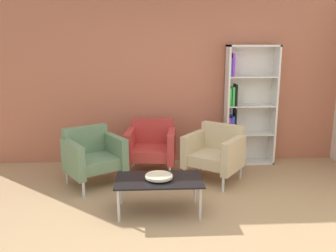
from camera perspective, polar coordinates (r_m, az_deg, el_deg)
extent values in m
plane|color=tan|center=(3.92, 1.96, -16.49)|extent=(8.32, 8.32, 0.00)
cube|color=#B2664C|center=(5.89, -0.08, 8.29)|extent=(6.40, 0.12, 2.90)
cube|color=silver|center=(5.85, 9.21, 3.16)|extent=(0.03, 0.30, 1.90)
cube|color=silver|center=(6.06, 16.35, 3.14)|extent=(0.03, 0.30, 1.90)
cube|color=silver|center=(5.86, 13.31, 12.20)|extent=(0.80, 0.30, 0.03)
cube|color=silver|center=(6.16, 12.41, -5.44)|extent=(0.80, 0.30, 0.03)
cube|color=silver|center=(6.08, 12.48, 3.38)|extent=(0.80, 0.02, 1.90)
cube|color=silver|center=(6.03, 12.63, -1.16)|extent=(0.76, 0.28, 0.02)
cube|color=silver|center=(5.94, 12.84, 3.15)|extent=(0.76, 0.28, 0.02)
cube|color=silver|center=(5.88, 13.07, 7.57)|extent=(0.76, 0.28, 0.02)
cube|color=yellow|center=(6.01, 9.26, -4.08)|extent=(0.03, 0.25, 0.29)
cube|color=purple|center=(6.00, 9.65, -3.55)|extent=(0.03, 0.24, 0.40)
cube|color=white|center=(6.03, 10.07, -4.14)|extent=(0.04, 0.24, 0.27)
cube|color=purple|center=(5.87, 9.55, 0.05)|extent=(0.04, 0.18, 0.27)
cube|color=blue|center=(5.90, 9.98, 0.22)|extent=(0.04, 0.24, 0.29)
cube|color=black|center=(5.89, 10.41, 0.80)|extent=(0.02, 0.23, 0.41)
cube|color=green|center=(5.78, 9.67, 4.55)|extent=(0.03, 0.17, 0.28)
cube|color=green|center=(5.80, 10.10, 4.64)|extent=(0.04, 0.21, 0.29)
cube|color=black|center=(5.81, 10.55, 4.85)|extent=(0.03, 0.20, 0.34)
cube|color=blue|center=(5.74, 9.77, 9.11)|extent=(0.02, 0.20, 0.28)
cube|color=purple|center=(5.75, 10.11, 9.46)|extent=(0.04, 0.21, 0.35)
cube|color=black|center=(4.21, -1.44, -8.47)|extent=(1.00, 0.56, 0.02)
cylinder|color=silver|center=(4.09, -7.79, -12.31)|extent=(0.03, 0.03, 0.38)
cylinder|color=silver|center=(4.11, 5.10, -12.08)|extent=(0.03, 0.03, 0.38)
cylinder|color=silver|center=(4.50, -7.34, -9.83)|extent=(0.03, 0.03, 0.38)
cylinder|color=silver|center=(4.53, 4.26, -9.64)|extent=(0.03, 0.03, 0.38)
cylinder|color=beige|center=(4.20, -1.44, -8.22)|extent=(0.13, 0.13, 0.02)
cylinder|color=beige|center=(4.19, -1.45, -7.96)|extent=(0.32, 0.32, 0.02)
torus|color=beige|center=(4.19, -1.45, -7.81)|extent=(0.32, 0.32, 0.02)
cube|color=#B73833|center=(5.47, -2.68, -4.15)|extent=(0.70, 0.65, 0.16)
cube|color=#B73833|center=(5.66, -2.43, -0.73)|extent=(0.65, 0.19, 0.38)
cube|color=#B73833|center=(5.46, -5.95, -3.03)|extent=(0.17, 0.63, 0.46)
cube|color=#B73833|center=(5.40, 0.57, -3.15)|extent=(0.17, 0.63, 0.46)
cylinder|color=silver|center=(5.28, -6.26, -7.13)|extent=(0.04, 0.04, 0.24)
cylinder|color=silver|center=(5.22, 0.30, -7.30)|extent=(0.04, 0.04, 0.24)
cylinder|color=silver|center=(5.82, -5.34, -5.19)|extent=(0.04, 0.04, 0.24)
cylinder|color=silver|center=(5.77, 0.59, -5.31)|extent=(0.04, 0.04, 0.24)
cube|color=slate|center=(5.11, -11.51, -5.64)|extent=(0.85, 0.83, 0.16)
cube|color=slate|center=(5.27, -12.86, -2.07)|extent=(0.60, 0.44, 0.38)
cube|color=slate|center=(4.95, -14.75, -5.09)|extent=(0.42, 0.58, 0.46)
cube|color=slate|center=(5.19, -8.35, -3.96)|extent=(0.42, 0.58, 0.46)
cylinder|color=silver|center=(4.80, -13.16, -9.50)|extent=(0.04, 0.04, 0.24)
cylinder|color=silver|center=(5.04, -6.80, -8.15)|extent=(0.04, 0.04, 0.24)
cylinder|color=silver|center=(5.31, -15.60, -7.44)|extent=(0.04, 0.04, 0.24)
cylinder|color=silver|center=(5.53, -9.73, -6.33)|extent=(0.04, 0.04, 0.24)
cube|color=#C6B289|center=(5.20, 7.19, -5.14)|extent=(0.86, 0.85, 0.16)
cube|color=#C6B289|center=(5.36, 8.57, -1.63)|extent=(0.58, 0.48, 0.38)
cube|color=#C6B289|center=(5.29, 4.12, -3.51)|extent=(0.45, 0.56, 0.46)
cube|color=#C6B289|center=(5.03, 10.29, -4.57)|extent=(0.45, 0.56, 0.46)
cylinder|color=silver|center=(5.15, 2.56, -7.61)|extent=(0.04, 0.04, 0.24)
cylinder|color=silver|center=(4.89, 8.66, -8.89)|extent=(0.04, 0.04, 0.24)
cylinder|color=silver|center=(5.62, 5.63, -5.86)|extent=(0.04, 0.04, 0.24)
cylinder|color=silver|center=(5.39, 11.31, -6.91)|extent=(0.04, 0.04, 0.24)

